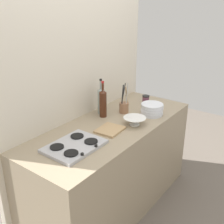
{
  "coord_description": "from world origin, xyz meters",
  "views": [
    {
      "loc": [
        -1.81,
        -1.35,
        1.96
      ],
      "look_at": [
        0.0,
        0.0,
        1.02
      ],
      "focal_mm": 44.53,
      "sensor_mm": 36.0,
      "label": 1
    }
  ],
  "objects_px": {
    "plate_stack": "(152,109)",
    "wine_bottle_mid_left": "(103,103)",
    "utensil_crock": "(124,106)",
    "cutting_board": "(110,130)",
    "condiment_jar_front": "(146,100)",
    "stovetop_hob": "(74,146)",
    "wine_bottle_leftmost": "(101,100)",
    "mixing_bowl": "(135,121)"
  },
  "relations": [
    {
      "from": "plate_stack",
      "to": "wine_bottle_leftmost",
      "type": "height_order",
      "value": "wine_bottle_leftmost"
    },
    {
      "from": "condiment_jar_front",
      "to": "plate_stack",
      "type": "bearing_deg",
      "value": -137.97
    },
    {
      "from": "wine_bottle_mid_left",
      "to": "mixing_bowl",
      "type": "xyz_separation_m",
      "value": [
        0.02,
        -0.34,
        -0.1
      ]
    },
    {
      "from": "wine_bottle_leftmost",
      "to": "wine_bottle_mid_left",
      "type": "height_order",
      "value": "wine_bottle_mid_left"
    },
    {
      "from": "wine_bottle_mid_left",
      "to": "cutting_board",
      "type": "relative_size",
      "value": 1.55
    },
    {
      "from": "wine_bottle_leftmost",
      "to": "cutting_board",
      "type": "relative_size",
      "value": 1.54
    },
    {
      "from": "condiment_jar_front",
      "to": "cutting_board",
      "type": "distance_m",
      "value": 0.75
    },
    {
      "from": "wine_bottle_leftmost",
      "to": "mixing_bowl",
      "type": "distance_m",
      "value": 0.42
    },
    {
      "from": "condiment_jar_front",
      "to": "cutting_board",
      "type": "bearing_deg",
      "value": -173.46
    },
    {
      "from": "plate_stack",
      "to": "utensil_crock",
      "type": "relative_size",
      "value": 0.72
    },
    {
      "from": "condiment_jar_front",
      "to": "wine_bottle_mid_left",
      "type": "bearing_deg",
      "value": 164.27
    },
    {
      "from": "plate_stack",
      "to": "wine_bottle_leftmost",
      "type": "distance_m",
      "value": 0.5
    },
    {
      "from": "wine_bottle_leftmost",
      "to": "condiment_jar_front",
      "type": "distance_m",
      "value": 0.54
    },
    {
      "from": "cutting_board",
      "to": "stovetop_hob",
      "type": "bearing_deg",
      "value": 173.83
    },
    {
      "from": "plate_stack",
      "to": "cutting_board",
      "type": "distance_m",
      "value": 0.54
    },
    {
      "from": "wine_bottle_mid_left",
      "to": "condiment_jar_front",
      "type": "distance_m",
      "value": 0.57
    },
    {
      "from": "mixing_bowl",
      "to": "utensil_crock",
      "type": "xyz_separation_m",
      "value": [
        0.18,
        0.24,
        0.02
      ]
    },
    {
      "from": "utensil_crock",
      "to": "cutting_board",
      "type": "bearing_deg",
      "value": -161.71
    },
    {
      "from": "stovetop_hob",
      "to": "cutting_board",
      "type": "distance_m",
      "value": 0.39
    },
    {
      "from": "wine_bottle_mid_left",
      "to": "cutting_board",
      "type": "height_order",
      "value": "wine_bottle_mid_left"
    },
    {
      "from": "condiment_jar_front",
      "to": "stovetop_hob",
      "type": "bearing_deg",
      "value": -177.81
    },
    {
      "from": "stovetop_hob",
      "to": "condiment_jar_front",
      "type": "distance_m",
      "value": 1.14
    },
    {
      "from": "plate_stack",
      "to": "condiment_jar_front",
      "type": "relative_size",
      "value": 2.34
    },
    {
      "from": "cutting_board",
      "to": "plate_stack",
      "type": "bearing_deg",
      "value": -12.32
    },
    {
      "from": "wine_bottle_leftmost",
      "to": "stovetop_hob",
      "type": "bearing_deg",
      "value": -157.99
    },
    {
      "from": "stovetop_hob",
      "to": "mixing_bowl",
      "type": "relative_size",
      "value": 2.13
    },
    {
      "from": "wine_bottle_mid_left",
      "to": "mixing_bowl",
      "type": "height_order",
      "value": "wine_bottle_mid_left"
    },
    {
      "from": "stovetop_hob",
      "to": "cutting_board",
      "type": "height_order",
      "value": "stovetop_hob"
    },
    {
      "from": "wine_bottle_leftmost",
      "to": "condiment_jar_front",
      "type": "relative_size",
      "value": 3.71
    },
    {
      "from": "mixing_bowl",
      "to": "condiment_jar_front",
      "type": "relative_size",
      "value": 2.18
    },
    {
      "from": "wine_bottle_leftmost",
      "to": "condiment_jar_front",
      "type": "bearing_deg",
      "value": -24.52
    },
    {
      "from": "plate_stack",
      "to": "condiment_jar_front",
      "type": "bearing_deg",
      "value": 42.03
    },
    {
      "from": "plate_stack",
      "to": "wine_bottle_mid_left",
      "type": "distance_m",
      "value": 0.48
    },
    {
      "from": "plate_stack",
      "to": "condiment_jar_front",
      "type": "height_order",
      "value": "plate_stack"
    },
    {
      "from": "mixing_bowl",
      "to": "stovetop_hob",
      "type": "bearing_deg",
      "value": 166.75
    },
    {
      "from": "wine_bottle_leftmost",
      "to": "mixing_bowl",
      "type": "relative_size",
      "value": 1.7
    },
    {
      "from": "stovetop_hob",
      "to": "cutting_board",
      "type": "xyz_separation_m",
      "value": [
        0.39,
        -0.04,
        -0.01
      ]
    },
    {
      "from": "mixing_bowl",
      "to": "utensil_crock",
      "type": "relative_size",
      "value": 0.67
    },
    {
      "from": "stovetop_hob",
      "to": "plate_stack",
      "type": "xyz_separation_m",
      "value": [
        0.91,
        -0.16,
        0.04
      ]
    },
    {
      "from": "plate_stack",
      "to": "wine_bottle_mid_left",
      "type": "bearing_deg",
      "value": 132.09
    },
    {
      "from": "plate_stack",
      "to": "utensil_crock",
      "type": "distance_m",
      "value": 0.27
    },
    {
      "from": "plate_stack",
      "to": "wine_bottle_mid_left",
      "type": "relative_size",
      "value": 0.63
    }
  ]
}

